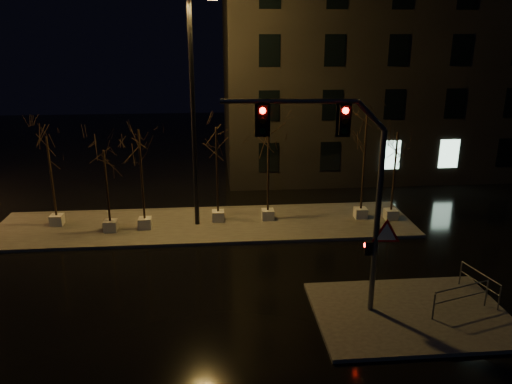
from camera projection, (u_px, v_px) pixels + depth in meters
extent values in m
plane|color=black|center=(206.00, 279.00, 20.94)|extent=(90.00, 90.00, 0.00)
cube|color=#43413C|center=(207.00, 225.00, 26.60)|extent=(22.00, 5.00, 0.15)
cube|color=#43413C|center=(411.00, 314.00, 18.22)|extent=(7.00, 5.00, 0.15)
cube|color=black|center=(394.00, 65.00, 36.86)|extent=(25.00, 12.00, 15.00)
cube|color=beige|center=(57.00, 220.00, 26.33)|extent=(0.65, 0.65, 0.55)
cylinder|color=black|center=(51.00, 177.00, 25.60)|extent=(0.11, 0.11, 4.19)
cube|color=beige|center=(111.00, 226.00, 25.54)|extent=(0.65, 0.65, 0.55)
cylinder|color=black|center=(107.00, 186.00, 24.89)|extent=(0.11, 0.11, 3.69)
cube|color=beige|center=(145.00, 223.00, 25.89)|extent=(0.65, 0.65, 0.55)
cylinder|color=black|center=(142.00, 175.00, 25.09)|extent=(0.11, 0.11, 4.63)
cube|color=beige|center=(218.00, 216.00, 26.90)|extent=(0.65, 0.65, 0.55)
cylinder|color=black|center=(217.00, 170.00, 26.11)|extent=(0.11, 0.11, 4.55)
cube|color=beige|center=(268.00, 214.00, 27.09)|extent=(0.65, 0.65, 0.55)
cylinder|color=black|center=(268.00, 169.00, 26.30)|extent=(0.11, 0.11, 4.62)
cube|color=beige|center=(361.00, 213.00, 27.32)|extent=(0.65, 0.65, 0.55)
cylinder|color=black|center=(364.00, 161.00, 26.42)|extent=(0.11, 0.11, 5.31)
cube|color=beige|center=(391.00, 214.00, 27.12)|extent=(0.65, 0.65, 0.55)
cylinder|color=black|center=(394.00, 172.00, 26.39)|extent=(0.11, 0.11, 4.25)
cylinder|color=#52555A|center=(377.00, 225.00, 17.39)|extent=(0.20, 0.20, 6.68)
cylinder|color=#52555A|center=(289.00, 101.00, 16.09)|extent=(4.45, 0.56, 0.16)
cube|color=black|center=(344.00, 120.00, 16.27)|extent=(0.35, 0.27, 1.00)
cube|color=black|center=(263.00, 120.00, 16.28)|extent=(0.35, 0.27, 1.00)
cube|color=black|center=(368.00, 248.00, 17.67)|extent=(0.26, 0.22, 0.50)
cone|color=red|center=(386.00, 234.00, 17.44)|extent=(1.16, 0.14, 1.16)
sphere|color=#FF0C07|center=(386.00, 110.00, 16.16)|extent=(0.20, 0.20, 0.20)
cylinder|color=black|center=(193.00, 117.00, 24.77)|extent=(0.23, 0.23, 11.42)
cylinder|color=#52555A|center=(434.00, 307.00, 17.59)|extent=(0.06, 0.06, 1.00)
cylinder|color=#52555A|center=(486.00, 294.00, 18.47)|extent=(0.06, 0.06, 1.00)
cylinder|color=#52555A|center=(463.00, 286.00, 17.86)|extent=(2.35, 0.76, 0.04)
cylinder|color=#52555A|center=(461.00, 297.00, 17.99)|extent=(2.35, 0.76, 0.04)
cylinder|color=#52555A|center=(499.00, 299.00, 18.19)|extent=(0.05, 0.05, 0.94)
cylinder|color=#52555A|center=(460.00, 273.00, 20.09)|extent=(0.05, 0.05, 0.94)
cylinder|color=#52555A|center=(481.00, 273.00, 18.98)|extent=(0.51, 2.05, 0.04)
cylinder|color=#52555A|center=(479.00, 283.00, 19.11)|extent=(0.51, 2.05, 0.04)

